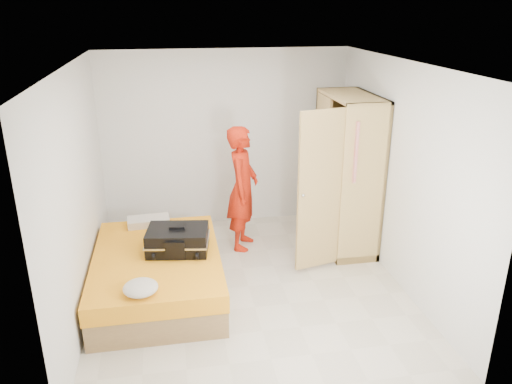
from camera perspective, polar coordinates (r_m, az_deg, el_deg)
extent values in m
plane|color=beige|center=(6.08, -0.89, -10.73)|extent=(4.00, 4.00, 0.00)
plane|color=white|center=(5.22, -1.05, 14.43)|extent=(4.00, 4.00, 0.00)
cube|color=white|center=(7.41, -3.47, 6.02)|extent=(3.60, 0.02, 2.60)
cube|color=white|center=(3.73, 4.07, -9.38)|extent=(3.60, 0.02, 2.60)
cube|color=white|center=(5.54, -19.66, -0.28)|extent=(0.02, 4.00, 2.60)
cube|color=white|center=(6.05, 16.11, 1.86)|extent=(0.02, 4.00, 2.60)
cube|color=olive|center=(6.00, -11.08, -9.96)|extent=(1.40, 2.00, 0.30)
cube|color=orange|center=(5.88, -11.25, -7.86)|extent=(1.42, 2.02, 0.20)
cube|color=#DCBD6B|center=(6.89, 12.50, 2.27)|extent=(0.04, 1.20, 2.10)
cube|color=#DCBD6B|center=(6.29, 12.19, 0.50)|extent=(0.58, 0.04, 2.10)
cube|color=#DCBD6B|center=(7.32, 8.84, 3.58)|extent=(0.58, 0.04, 2.10)
cube|color=#DCBD6B|center=(6.55, 10.97, 10.73)|extent=(0.58, 1.20, 0.04)
cube|color=tan|center=(7.17, 9.88, -5.44)|extent=(0.58, 1.20, 0.10)
cube|color=#DCBD6B|center=(6.98, 7.47, 2.82)|extent=(0.04, 0.59, 2.00)
cube|color=#DCBD6B|center=(6.06, 7.29, 0.02)|extent=(0.58, 0.17, 2.00)
cylinder|color=#B2B2B7|center=(6.58, 10.88, 9.36)|extent=(0.02, 1.10, 0.02)
imported|color=red|center=(6.70, -1.55, 0.42)|extent=(0.59, 0.72, 1.70)
cube|color=black|center=(5.81, -8.93, -5.41)|extent=(0.75, 0.58, 0.27)
cube|color=black|center=(5.75, -9.02, -4.05)|extent=(0.18, 0.07, 0.03)
ellipsoid|color=beige|center=(5.10, -13.06, -10.61)|extent=(0.34, 0.34, 0.13)
cube|color=beige|center=(6.58, -12.18, -3.28)|extent=(0.55, 0.31, 0.10)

